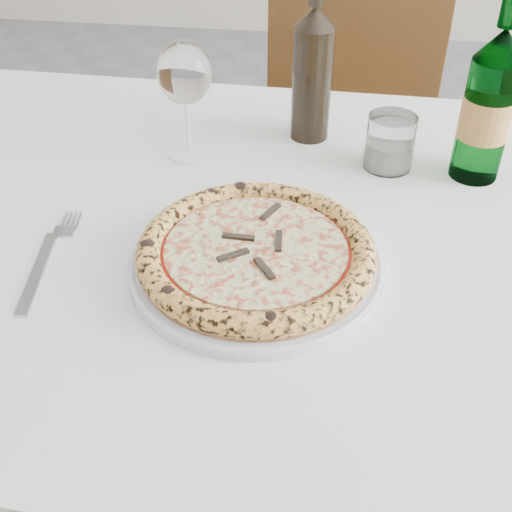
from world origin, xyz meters
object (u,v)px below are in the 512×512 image
object	(u,v)px
wine_glass	(185,75)
beer_bottle	(488,106)
chair_far	(339,123)
plate	(256,263)
wine_bottle	(312,73)
pizza	(256,252)
tumbler	(389,145)
dining_table	(266,271)

from	to	relation	value
wine_glass	beer_bottle	size ratio (longest dim) A/B	0.66
chair_far	beer_bottle	world-z (taller)	beer_bottle
plate	wine_bottle	size ratio (longest dim) A/B	1.22
wine_glass	beer_bottle	xyz separation A→B (m)	(0.43, -0.00, -0.02)
beer_bottle	plate	bearing A→B (deg)	-137.22
pizza	wine_glass	xyz separation A→B (m)	(-0.14, 0.27, 0.10)
plate	pizza	size ratio (longest dim) A/B	1.08
beer_bottle	tumbler	bearing A→B (deg)	176.27
dining_table	wine_glass	distance (m)	0.31
wine_bottle	pizza	bearing A→B (deg)	-95.97
wine_glass	tumbler	world-z (taller)	wine_glass
beer_bottle	wine_bottle	distance (m)	0.27
chair_far	plate	size ratio (longest dim) A/B	3.01
plate	wine_bottle	xyz separation A→B (m)	(0.04, 0.36, 0.10)
tumbler	pizza	bearing A→B (deg)	-120.58
dining_table	pizza	distance (m)	0.15
wine_bottle	wine_glass	bearing A→B (deg)	-153.98
plate	tumbler	size ratio (longest dim) A/B	3.78
wine_glass	tumbler	bearing A→B (deg)	1.10
plate	wine_bottle	world-z (taller)	wine_bottle
plate	tumbler	distance (m)	0.32
plate	wine_glass	bearing A→B (deg)	117.93
chair_far	beer_bottle	bearing A→B (deg)	-71.40
dining_table	wine_glass	xyz separation A→B (m)	(-0.14, 0.17, 0.21)
plate	beer_bottle	bearing A→B (deg)	42.78
beer_bottle	dining_table	bearing A→B (deg)	-149.89
plate	wine_glass	size ratio (longest dim) A/B	1.71
chair_far	tumbler	world-z (taller)	chair_far
chair_far	pizza	bearing A→B (deg)	-95.58
dining_table	plate	distance (m)	0.14
chair_far	wine_glass	distance (m)	0.74
dining_table	chair_far	distance (m)	0.79
chair_far	pizza	world-z (taller)	chair_far
dining_table	tumbler	size ratio (longest dim) A/B	18.78
tumbler	wine_glass	bearing A→B (deg)	-178.90
plate	pizza	distance (m)	0.02
pizza	wine_bottle	bearing A→B (deg)	84.03
pizza	tumbler	size ratio (longest dim) A/B	3.51
dining_table	beer_bottle	xyz separation A→B (m)	(0.29, 0.17, 0.19)
dining_table	wine_bottle	bearing A→B (deg)	81.75
beer_bottle	wine_bottle	xyz separation A→B (m)	(-0.25, 0.09, -0.00)
plate	wine_bottle	distance (m)	0.37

